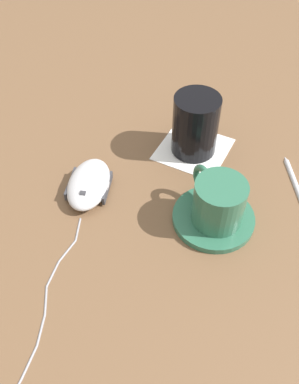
{
  "coord_description": "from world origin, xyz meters",
  "views": [
    {
      "loc": [
        -0.24,
        0.42,
        0.51
      ],
      "look_at": [
        0.02,
        0.07,
        0.03
      ],
      "focal_mm": 40.0,
      "sensor_mm": 36.0,
      "label": 1
    }
  ],
  "objects_px": {
    "pen": "(297,186)",
    "coffee_cup": "(218,201)",
    "computer_mouse": "(89,184)",
    "saucer": "(213,218)",
    "drinking_glass": "(195,125)"
  },
  "relations": [
    {
      "from": "pen",
      "to": "coffee_cup",
      "type": "bearing_deg",
      "value": 62.74
    },
    {
      "from": "computer_mouse",
      "to": "pen",
      "type": "distance_m",
      "value": 0.33
    },
    {
      "from": "saucer",
      "to": "pen",
      "type": "bearing_deg",
      "value": -117.96
    },
    {
      "from": "saucer",
      "to": "coffee_cup",
      "type": "relative_size",
      "value": 1.22
    },
    {
      "from": "coffee_cup",
      "to": "pen",
      "type": "bearing_deg",
      "value": -117.26
    },
    {
      "from": "saucer",
      "to": "pen",
      "type": "xyz_separation_m",
      "value": [
        -0.07,
        -0.14,
        -0.0
      ]
    },
    {
      "from": "saucer",
      "to": "coffee_cup",
      "type": "bearing_deg",
      "value": -172.04
    },
    {
      "from": "saucer",
      "to": "drinking_glass",
      "type": "xyz_separation_m",
      "value": [
        0.11,
        -0.11,
        0.05
      ]
    },
    {
      "from": "computer_mouse",
      "to": "pen",
      "type": "xyz_separation_m",
      "value": [
        -0.26,
        -0.21,
        -0.01
      ]
    },
    {
      "from": "coffee_cup",
      "to": "pen",
      "type": "xyz_separation_m",
      "value": [
        -0.07,
        -0.14,
        -0.04
      ]
    },
    {
      "from": "computer_mouse",
      "to": "pen",
      "type": "height_order",
      "value": "computer_mouse"
    },
    {
      "from": "coffee_cup",
      "to": "pen",
      "type": "distance_m",
      "value": 0.16
    },
    {
      "from": "coffee_cup",
      "to": "computer_mouse",
      "type": "height_order",
      "value": "coffee_cup"
    },
    {
      "from": "drinking_glass",
      "to": "pen",
      "type": "distance_m",
      "value": 0.19
    },
    {
      "from": "saucer",
      "to": "drinking_glass",
      "type": "height_order",
      "value": "drinking_glass"
    }
  ]
}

